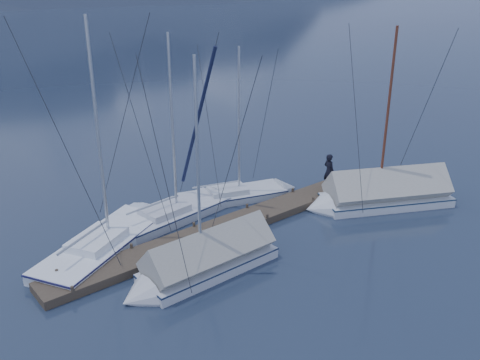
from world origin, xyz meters
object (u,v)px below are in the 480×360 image
at_px(sailboat_open_left, 117,236).
at_px(person, 329,171).
at_px(sailboat_open_right, 247,194).
at_px(sailboat_covered_near, 376,196).
at_px(sailboat_open_mid, 185,210).
at_px(sailboat_covered_far, 198,265).

distance_m(sailboat_open_left, person, 10.90).
height_order(sailboat_open_right, person, sailboat_open_right).
xyz_separation_m(sailboat_covered_near, person, (-0.75, 2.40, 0.78)).
bearing_deg(sailboat_open_mid, sailboat_covered_near, -33.66).
distance_m(sailboat_covered_far, person, 9.78).
height_order(sailboat_open_mid, sailboat_covered_near, sailboat_covered_near).
bearing_deg(sailboat_covered_far, sailboat_covered_near, -1.78).
distance_m(sailboat_open_mid, sailboat_covered_far, 5.46).
xyz_separation_m(sailboat_open_right, person, (3.41, -2.36, 1.11)).
xyz_separation_m(sailboat_covered_far, person, (9.52, 2.08, 0.82)).
xyz_separation_m(sailboat_open_left, sailboat_open_right, (7.18, -0.02, -0.03)).
bearing_deg(person, sailboat_open_left, 82.60).
distance_m(sailboat_open_left, sailboat_open_mid, 3.67).
distance_m(sailboat_open_left, sailboat_covered_near, 12.30).
relative_size(sailboat_open_left, sailboat_covered_near, 1.07).
bearing_deg(sailboat_covered_far, sailboat_open_left, 103.40).
distance_m(sailboat_open_mid, sailboat_covered_near, 9.23).
height_order(sailboat_open_left, sailboat_covered_near, sailboat_open_left).
xyz_separation_m(sailboat_open_mid, person, (6.93, -2.72, 1.09)).
relative_size(sailboat_open_left, person, 5.53).
distance_m(sailboat_open_right, sailboat_covered_near, 6.32).
xyz_separation_m(sailboat_open_mid, sailboat_covered_near, (7.68, -5.12, 0.31)).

